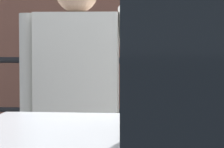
# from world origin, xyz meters

# --- Properties ---
(parking_meter) EXTENTS (0.18, 0.19, 1.45)m
(parking_meter) POSITION_xyz_m (-0.36, 0.27, 1.21)
(parking_meter) COLOR slate
(parking_meter) RESTS_ON sidewalk_curb
(pedestrian_at_meter) EXTENTS (0.61, 0.57, 1.66)m
(pedestrian_at_meter) POSITION_xyz_m (-0.82, 0.23, 1.08)
(pedestrian_at_meter) COLOR brown
(pedestrian_at_meter) RESTS_ON sidewalk_curb
(background_railing) EXTENTS (24.06, 0.06, 1.16)m
(background_railing) POSITION_xyz_m (0.00, 2.65, 0.97)
(background_railing) COLOR black
(background_railing) RESTS_ON sidewalk_curb
(backdrop_wall) EXTENTS (32.00, 0.50, 3.94)m
(backdrop_wall) POSITION_xyz_m (0.00, 5.38, 1.97)
(backdrop_wall) COLOR brown
(backdrop_wall) RESTS_ON ground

